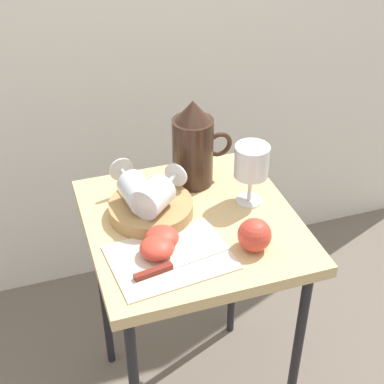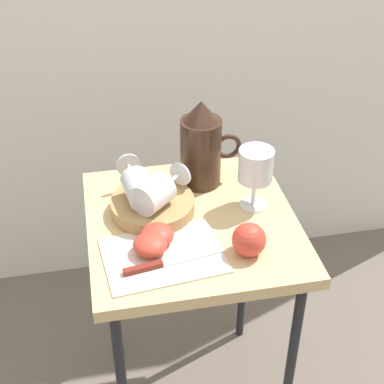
% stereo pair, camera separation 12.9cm
% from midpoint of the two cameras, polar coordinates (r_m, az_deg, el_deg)
% --- Properties ---
extents(table, '(0.49, 0.49, 0.67)m').
position_cam_midpoint_polar(table, '(1.38, -2.68, -5.25)').
color(table, tan).
rests_on(table, ground_plane).
extents(linen_napkin, '(0.27, 0.21, 0.00)m').
position_cam_midpoint_polar(linen_napkin, '(1.24, -5.16, -6.61)').
color(linen_napkin, beige).
rests_on(linen_napkin, table).
extents(basket_tray, '(0.20, 0.20, 0.03)m').
position_cam_midpoint_polar(basket_tray, '(1.35, -6.83, -1.75)').
color(basket_tray, '#AD8451').
rests_on(basket_tray, table).
extents(pitcher, '(0.15, 0.10, 0.23)m').
position_cam_midpoint_polar(pitcher, '(1.41, -2.48, 4.08)').
color(pitcher, '#382319').
rests_on(pitcher, table).
extents(wine_glass_upright, '(0.08, 0.08, 0.15)m').
position_cam_midpoint_polar(wine_glass_upright, '(1.34, 3.19, 2.69)').
color(wine_glass_upright, silver).
rests_on(wine_glass_upright, table).
extents(wine_glass_tipped_near, '(0.09, 0.16, 0.07)m').
position_cam_midpoint_polar(wine_glass_tipped_near, '(1.32, -8.29, -0.01)').
color(wine_glass_tipped_near, silver).
rests_on(wine_glass_tipped_near, basket_tray).
extents(wine_glass_tipped_far, '(0.15, 0.15, 0.07)m').
position_cam_midpoint_polar(wine_glass_tipped_far, '(1.30, -6.63, -0.48)').
color(wine_glass_tipped_far, silver).
rests_on(wine_glass_tipped_far, basket_tray).
extents(apple_half_left, '(0.07, 0.07, 0.04)m').
position_cam_midpoint_polar(apple_half_left, '(1.23, -6.53, -5.66)').
color(apple_half_left, '#CC3D2D').
rests_on(apple_half_left, linen_napkin).
extents(apple_half_right, '(0.07, 0.07, 0.04)m').
position_cam_midpoint_polar(apple_half_right, '(1.25, -5.96, -4.62)').
color(apple_half_right, '#CC3D2D').
rests_on(apple_half_right, linen_napkin).
extents(apple_whole, '(0.07, 0.07, 0.07)m').
position_cam_midpoint_polar(apple_whole, '(1.24, 3.27, -4.39)').
color(apple_whole, '#CC3D2D').
rests_on(apple_whole, table).
extents(knife, '(0.22, 0.05, 0.01)m').
position_cam_midpoint_polar(knife, '(1.21, -5.40, -7.52)').
color(knife, silver).
rests_on(knife, linen_napkin).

